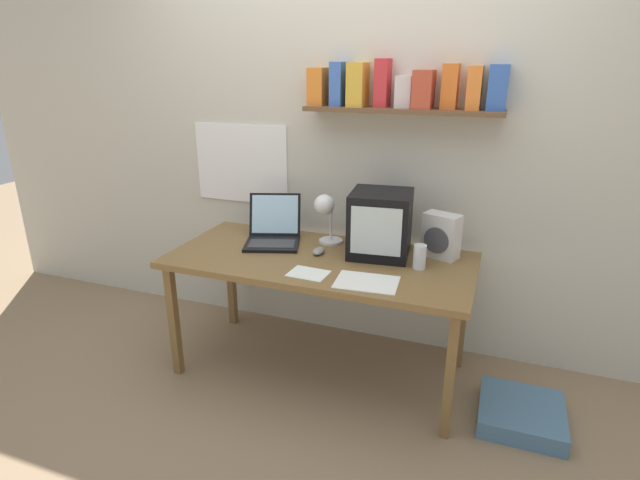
% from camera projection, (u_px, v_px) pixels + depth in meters
% --- Properties ---
extents(ground_plane, '(12.00, 12.00, 0.00)m').
position_uv_depth(ground_plane, '(320.00, 368.00, 2.93)').
color(ground_plane, '#8F7456').
extents(back_wall, '(5.60, 0.24, 2.60)m').
position_uv_depth(back_wall, '(351.00, 132.00, 2.94)').
color(back_wall, beige).
rests_on(back_wall, ground_plane).
extents(corner_desk, '(1.63, 0.76, 0.70)m').
position_uv_depth(corner_desk, '(320.00, 267.00, 2.71)').
color(corner_desk, brown).
rests_on(corner_desk, ground_plane).
extents(crt_monitor, '(0.35, 0.35, 0.35)m').
position_uv_depth(crt_monitor, '(380.00, 224.00, 2.68)').
color(crt_monitor, black).
rests_on(crt_monitor, corner_desk).
extents(laptop, '(0.40, 0.42, 0.26)m').
position_uv_depth(laptop, '(273.00, 231.00, 2.92)').
color(laptop, black).
rests_on(laptop, corner_desk).
extents(desk_lamp, '(0.14, 0.19, 0.30)m').
position_uv_depth(desk_lamp, '(326.00, 211.00, 2.81)').
color(desk_lamp, white).
rests_on(desk_lamp, corner_desk).
extents(juice_glass, '(0.07, 0.07, 0.13)m').
position_uv_depth(juice_glass, '(419.00, 258.00, 2.54)').
color(juice_glass, white).
rests_on(juice_glass, corner_desk).
extents(space_heater, '(0.21, 0.16, 0.24)m').
position_uv_depth(space_heater, '(441.00, 236.00, 2.67)').
color(space_heater, silver).
rests_on(space_heater, corner_desk).
extents(computer_mouse, '(0.06, 0.11, 0.03)m').
position_uv_depth(computer_mouse, '(319.00, 251.00, 2.74)').
color(computer_mouse, gray).
rests_on(computer_mouse, corner_desk).
extents(loose_paper_near_monitor, '(0.20, 0.16, 0.00)m').
position_uv_depth(loose_paper_near_monitor, '(308.00, 274.00, 2.49)').
color(loose_paper_near_monitor, white).
rests_on(loose_paper_near_monitor, corner_desk).
extents(open_notebook, '(0.31, 0.24, 0.00)m').
position_uv_depth(open_notebook, '(367.00, 282.00, 2.39)').
color(open_notebook, white).
rests_on(open_notebook, corner_desk).
extents(floor_cushion, '(0.40, 0.40, 0.09)m').
position_uv_depth(floor_cushion, '(521.00, 414.00, 2.48)').
color(floor_cushion, teal).
rests_on(floor_cushion, ground_plane).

